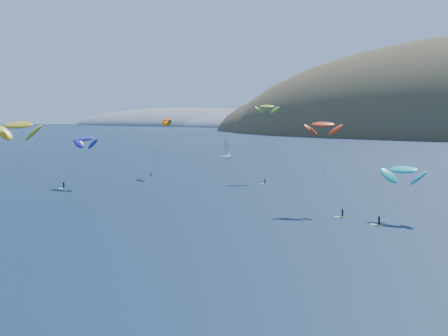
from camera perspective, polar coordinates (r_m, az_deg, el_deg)
headland at (r=938.52m, az=-2.09°, el=3.75°), size 460.00×250.00×60.00m
sailboat at (r=290.29m, az=0.25°, el=1.11°), size 7.90×6.81×9.52m
kitesurfer_1 at (r=207.65m, az=-5.27°, el=4.42°), size 7.74×9.33×21.03m
kitesurfer_2 at (r=133.38m, az=-18.32°, el=3.74°), size 11.08×13.75×22.00m
kitesurfer_3 at (r=195.66m, az=3.95°, el=5.61°), size 8.16×12.32×25.27m
kitesurfer_5 at (r=129.72m, az=16.08°, el=-0.15°), size 10.25×11.65×12.89m
kitesurfer_9 at (r=138.04m, az=9.06°, el=3.94°), size 11.80×9.57×21.21m
kitesurfer_10 at (r=183.34m, az=-12.54°, el=2.63°), size 9.88×10.25×16.60m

